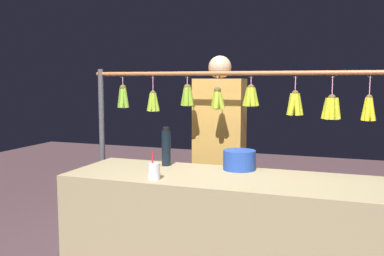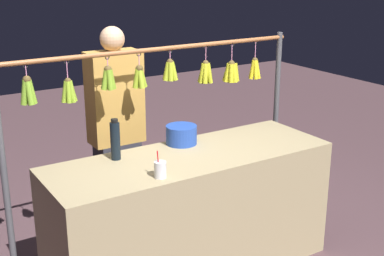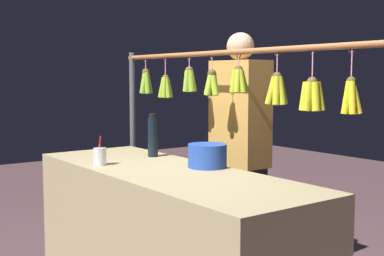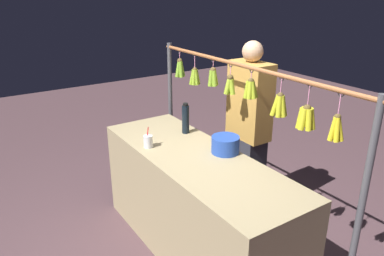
{
  "view_description": "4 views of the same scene",
  "coord_description": "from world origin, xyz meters",
  "px_view_note": "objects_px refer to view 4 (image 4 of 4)",
  "views": [
    {
      "loc": [
        -0.73,
        2.59,
        1.49
      ],
      "look_at": [
        0.19,
        0.0,
        1.18
      ],
      "focal_mm": 39.96,
      "sensor_mm": 36.0,
      "label": 1
    },
    {
      "loc": [
        1.79,
        2.86,
        2.15
      ],
      "look_at": [
        -0.01,
        0.0,
        1.07
      ],
      "focal_mm": 49.71,
      "sensor_mm": 36.0,
      "label": 2
    },
    {
      "loc": [
        -2.41,
        1.59,
        1.4
      ],
      "look_at": [
        -0.24,
        0.0,
        1.13
      ],
      "focal_mm": 49.14,
      "sensor_mm": 36.0,
      "label": 3
    },
    {
      "loc": [
        -2.18,
        1.48,
        2.12
      ],
      "look_at": [
        0.06,
        0.0,
        1.1
      ],
      "focal_mm": 34.93,
      "sensor_mm": 36.0,
      "label": 4
    }
  ],
  "objects_px": {
    "water_bottle": "(186,119)",
    "drink_cup": "(148,141)",
    "blue_bucket": "(225,145)",
    "vendor_person": "(248,134)"
  },
  "relations": [
    {
      "from": "water_bottle",
      "to": "drink_cup",
      "type": "bearing_deg",
      "value": 103.08
    },
    {
      "from": "blue_bucket",
      "to": "vendor_person",
      "type": "relative_size",
      "value": 0.13
    },
    {
      "from": "water_bottle",
      "to": "blue_bucket",
      "type": "relative_size",
      "value": 1.25
    },
    {
      "from": "vendor_person",
      "to": "blue_bucket",
      "type": "bearing_deg",
      "value": 119.84
    },
    {
      "from": "water_bottle",
      "to": "vendor_person",
      "type": "xyz_separation_m",
      "value": [
        -0.24,
        -0.53,
        -0.18
      ]
    },
    {
      "from": "blue_bucket",
      "to": "vendor_person",
      "type": "bearing_deg",
      "value": -60.16
    },
    {
      "from": "water_bottle",
      "to": "blue_bucket",
      "type": "height_order",
      "value": "water_bottle"
    },
    {
      "from": "water_bottle",
      "to": "drink_cup",
      "type": "height_order",
      "value": "water_bottle"
    },
    {
      "from": "water_bottle",
      "to": "vendor_person",
      "type": "distance_m",
      "value": 0.61
    },
    {
      "from": "vendor_person",
      "to": "water_bottle",
      "type": "bearing_deg",
      "value": 65.35
    }
  ]
}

